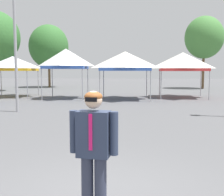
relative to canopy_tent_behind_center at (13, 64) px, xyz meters
The scene contains 8 objects.
canopy_tent_behind_center is the anchor object (origin of this frame).
canopy_tent_center 4.57m from the canopy_tent_behind_center, 13.14° to the right, with size 3.01×3.01×3.64m.
canopy_tent_far_right 8.87m from the canopy_tent_behind_center, ahead, with size 3.56×3.56×3.40m.
canopy_tent_behind_left 13.12m from the canopy_tent_behind_center, ahead, with size 3.73×3.73×3.42m.
person_foreground 19.90m from the canopy_tent_behind_center, 64.20° to the right, with size 0.64×0.30×1.78m.
light_pole_near_lift 8.83m from the canopy_tent_behind_center, 65.96° to the right, with size 0.36×0.36×7.58m.
tree_behind_tents_right 12.84m from the canopy_tent_behind_center, 93.49° to the left, with size 4.77×4.77×7.61m.
tree_behind_tents_center 21.07m from the canopy_tent_behind_center, 32.92° to the left, with size 4.33×4.33×8.17m.
Camera 1 is at (0.49, -4.28, 2.04)m, focal length 44.94 mm.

